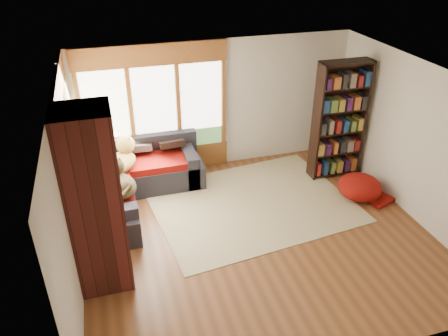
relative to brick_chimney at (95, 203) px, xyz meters
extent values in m
plane|color=brown|center=(2.40, 0.35, -1.30)|extent=(5.50, 5.50, 0.00)
plane|color=white|center=(2.40, 0.35, 1.30)|extent=(5.50, 5.50, 0.00)
cube|color=silver|center=(2.40, 2.85, 0.00)|extent=(5.50, 0.04, 2.60)
cube|color=silver|center=(2.40, -2.15, 0.00)|extent=(5.50, 0.04, 2.60)
cube|color=silver|center=(-0.35, 0.35, 0.00)|extent=(0.04, 5.00, 2.60)
cube|color=silver|center=(5.15, 0.35, 0.00)|extent=(0.04, 5.00, 2.60)
cube|color=brown|center=(1.20, 2.82, 0.05)|extent=(2.82, 0.10, 1.90)
cube|color=white|center=(1.20, 2.82, 0.05)|extent=(2.54, 0.09, 1.62)
cube|color=brown|center=(-0.32, 1.55, 0.05)|extent=(0.10, 2.62, 1.90)
cube|color=white|center=(-0.32, 1.55, 0.05)|extent=(0.09, 2.36, 1.62)
cube|color=#849261|center=(-0.29, 2.38, 0.45)|extent=(0.03, 0.72, 0.90)
cube|color=#471914|center=(0.00, 0.00, 0.00)|extent=(0.70, 0.70, 2.60)
cube|color=#232328|center=(0.75, 2.40, -1.09)|extent=(2.20, 0.90, 0.42)
cube|color=#232328|center=(0.75, 2.75, -0.69)|extent=(2.20, 0.20, 0.38)
cube|color=#232328|center=(1.75, 2.40, -1.00)|extent=(0.20, 0.90, 0.60)
cube|color=#8F0D06|center=(0.65, 2.28, -0.82)|extent=(1.90, 0.66, 0.12)
cube|color=#232328|center=(0.10, 1.75, -1.09)|extent=(0.90, 2.20, 0.42)
cube|color=#232328|center=(-0.25, 1.75, -0.69)|extent=(0.20, 2.20, 0.38)
cube|color=#232328|center=(0.10, 0.75, -1.00)|extent=(0.90, 0.20, 0.60)
cube|color=#8F0D06|center=(0.22, 1.40, -0.82)|extent=(0.66, 1.20, 0.12)
cube|color=#8F0D06|center=(0.22, 2.35, -0.82)|extent=(0.66, 0.66, 0.12)
cube|color=beige|center=(2.62, 1.20, -1.29)|extent=(3.75, 3.04, 0.01)
cube|color=black|center=(5.02, 1.78, -0.14)|extent=(0.04, 0.33, 2.31)
cube|color=black|center=(4.06, 1.78, -0.14)|extent=(0.04, 0.33, 2.31)
cube|color=black|center=(4.54, 1.94, -0.14)|extent=(0.99, 0.02, 2.31)
cube|color=black|center=(4.54, 1.78, -1.24)|extent=(0.91, 0.31, 0.03)
cube|color=black|center=(4.54, 1.78, -0.80)|extent=(0.91, 0.31, 0.03)
cube|color=black|center=(4.54, 1.78, -0.35)|extent=(0.91, 0.31, 0.03)
cube|color=black|center=(4.54, 1.78, 0.09)|extent=(0.91, 0.31, 0.03)
cube|color=black|center=(4.54, 1.78, 0.53)|extent=(0.91, 0.31, 0.03)
cube|color=black|center=(4.54, 1.78, 0.97)|extent=(0.91, 0.31, 0.03)
cube|color=#726659|center=(4.54, 1.76, -0.14)|extent=(0.87, 0.25, 2.15)
ellipsoid|color=#8F0D06|center=(4.59, 0.86, -1.07)|extent=(0.96, 0.96, 0.43)
ellipsoid|color=olive|center=(0.37, 2.02, -0.56)|extent=(0.92, 0.98, 0.28)
sphere|color=olive|center=(0.55, 2.26, -0.42)|extent=(0.47, 0.47, 0.33)
cone|color=olive|center=(0.52, 2.22, -0.29)|extent=(0.17, 0.17, 0.14)
ellipsoid|color=black|center=(0.36, 1.28, -0.58)|extent=(0.61, 0.83, 0.25)
sphere|color=black|center=(0.31, 1.55, -0.45)|extent=(0.35, 0.35, 0.31)
cone|color=black|center=(0.32, 1.50, -0.33)|extent=(0.13, 0.13, 0.13)
cube|color=black|center=(1.45, 2.61, -0.52)|extent=(0.45, 0.12, 0.45)
cube|color=black|center=(0.85, 2.61, -0.52)|extent=(0.45, 0.12, 0.45)
cube|color=black|center=(-0.08, 2.15, -0.52)|extent=(0.45, 0.12, 0.45)
cube|color=black|center=(-0.08, 1.05, -0.52)|extent=(0.45, 0.12, 0.45)
camera|label=1|loc=(0.30, -4.97, 3.19)|focal=35.00mm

